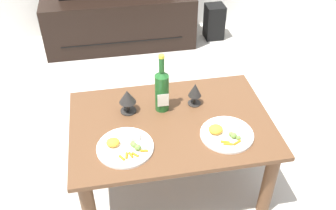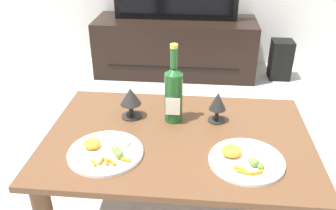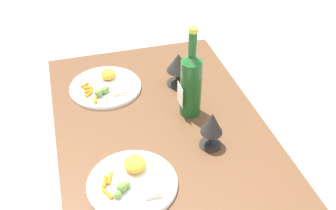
% 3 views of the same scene
% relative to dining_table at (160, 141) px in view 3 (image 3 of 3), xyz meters
% --- Properties ---
extents(ground_plane, '(6.40, 6.40, 0.00)m').
position_rel_dining_table_xyz_m(ground_plane, '(0.00, 0.00, -0.39)').
color(ground_plane, '#B7B2A8').
extents(dining_table, '(1.06, 0.72, 0.47)m').
position_rel_dining_table_xyz_m(dining_table, '(0.00, 0.00, 0.00)').
color(dining_table, brown).
rests_on(dining_table, ground_plane).
extents(wine_bottle, '(0.08, 0.08, 0.34)m').
position_rel_dining_table_xyz_m(wine_bottle, '(-0.03, 0.12, 0.22)').
color(wine_bottle, '#1E5923').
rests_on(wine_bottle, dining_table).
extents(goblet_left, '(0.09, 0.09, 0.14)m').
position_rel_dining_table_xyz_m(goblet_left, '(-0.21, 0.13, 0.18)').
color(goblet_left, black).
rests_on(goblet_left, dining_table).
extents(goblet_right, '(0.07, 0.07, 0.14)m').
position_rel_dining_table_xyz_m(goblet_right, '(0.16, 0.13, 0.17)').
color(goblet_right, black).
rests_on(goblet_right, dining_table).
extents(dinner_plate_left, '(0.28, 0.28, 0.05)m').
position_rel_dining_table_xyz_m(dinner_plate_left, '(-0.26, -0.15, 0.10)').
color(dinner_plate_left, white).
rests_on(dinner_plate_left, dining_table).
extents(dinner_plate_right, '(0.27, 0.27, 0.05)m').
position_rel_dining_table_xyz_m(dinner_plate_right, '(0.25, -0.15, 0.10)').
color(dinner_plate_right, white).
rests_on(dinner_plate_right, dining_table).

